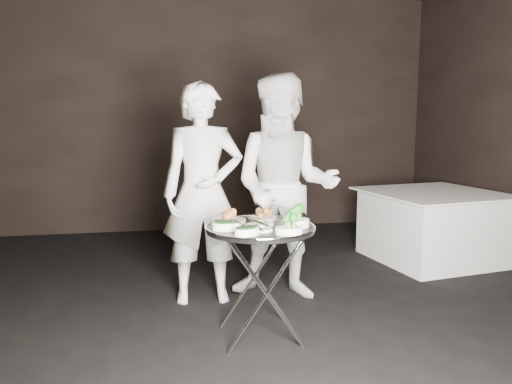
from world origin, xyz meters
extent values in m
cube|color=black|center=(0.00, 0.00, -0.03)|extent=(6.00, 7.00, 0.05)
cube|color=black|center=(0.00, 3.52, 1.50)|extent=(6.00, 0.05, 3.00)
cylinder|color=silver|center=(0.11, -0.07, 0.36)|extent=(0.50, 0.02, 0.73)
cylinder|color=silver|center=(0.11, -0.07, 0.36)|extent=(0.50, 0.02, 0.73)
cylinder|color=silver|center=(0.11, 0.31, 0.36)|extent=(0.50, 0.02, 0.73)
cylinder|color=silver|center=(0.11, 0.31, 0.36)|extent=(0.50, 0.02, 0.73)
cylinder|color=silver|center=(-0.10, 0.12, 0.70)|extent=(0.02, 0.42, 0.02)
cylinder|color=silver|center=(0.32, 0.12, 0.70)|extent=(0.02, 0.42, 0.02)
cylinder|color=black|center=(0.11, 0.12, 0.73)|extent=(0.70, 0.70, 0.03)
torus|color=silver|center=(0.11, 0.12, 0.75)|extent=(0.71, 0.71, 0.02)
cylinder|color=beige|center=(-0.07, 0.29, 0.76)|extent=(0.22, 0.22, 0.02)
cylinder|color=beige|center=(0.18, 0.34, 0.76)|extent=(0.19, 0.19, 0.02)
cylinder|color=white|center=(0.35, 0.24, 0.77)|extent=(0.12, 0.12, 0.04)
cylinder|color=silver|center=(-0.07, 0.28, 0.80)|extent=(0.11, 0.18, 0.01)
cylinder|color=silver|center=(0.16, 0.33, 0.80)|extent=(0.10, 0.18, 0.01)
cylinder|color=silver|center=(0.34, 0.25, 0.80)|extent=(0.04, 0.20, 0.01)
cylinder|color=silver|center=(-0.11, 0.07, 0.80)|extent=(0.15, 0.14, 0.01)
cylinder|color=silver|center=(0.33, 0.07, 0.80)|extent=(0.14, 0.15, 0.01)
cylinder|color=silver|center=(0.11, 0.13, 0.80)|extent=(0.05, 0.20, 0.01)
imported|color=silver|center=(-0.19, 0.89, 0.86)|extent=(0.63, 0.42, 1.72)
imported|color=silver|center=(0.45, 0.84, 0.89)|extent=(1.05, 0.94, 1.78)
cube|color=white|center=(2.19, 1.58, 0.34)|extent=(1.10, 1.10, 0.69)
cube|color=white|center=(2.19, 1.58, 0.69)|extent=(1.23, 1.23, 0.02)
camera|label=1|loc=(-0.50, -2.95, 1.43)|focal=35.00mm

